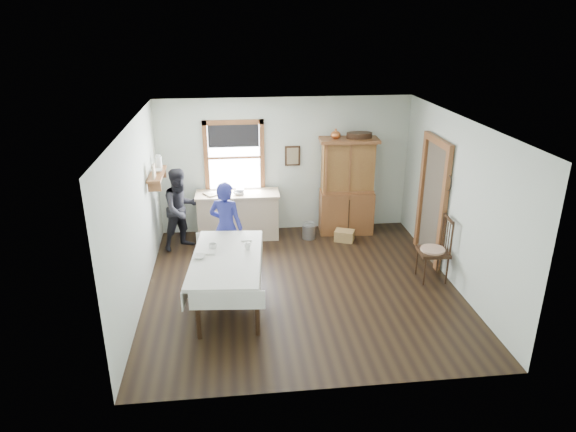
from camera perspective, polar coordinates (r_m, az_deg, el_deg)
The scene contains 20 objects.
room at distance 7.94m, azimuth 1.58°, elevation 0.76°, with size 5.01×5.01×2.70m.
window at distance 10.13m, azimuth -6.01°, elevation 6.92°, with size 1.18×0.07×1.48m.
doorway at distance 9.41m, azimuth 15.82°, elevation 2.08°, with size 0.09×1.14×2.22m.
wall_shelf at distance 9.35m, azimuth -14.35°, elevation 4.75°, with size 0.24×1.00×0.44m.
framed_picture at distance 10.22m, azimuth 0.51°, elevation 6.69°, with size 0.30×0.04×0.40m, color #352112.
rug_beater at distance 8.76m, azimuth 17.46°, elevation 4.32°, with size 0.27×0.27×0.01m, color black.
work_counter at distance 10.19m, azimuth -5.55°, elevation 0.11°, with size 1.62×0.61×0.93m, color tan.
china_hutch at distance 10.28m, azimuth 6.59°, elevation 3.27°, with size 1.14×0.54×1.94m, color brown.
dining_table at distance 7.89m, azimuth -6.74°, elevation -7.12°, with size 1.05×2.00×0.80m, color silver.
spindle_chair at distance 8.80m, azimuth 15.86°, elevation -3.53°, with size 0.51×0.51×1.11m, color #352112.
pail at distance 10.20m, azimuth 2.33°, elevation -1.74°, with size 0.26×0.26×0.28m, color gray.
wicker_basket at distance 10.15m, azimuth 6.29°, elevation -2.18°, with size 0.37×0.26×0.22m, color tan.
woman_blue at distance 8.76m, azimuth -6.86°, elevation -1.61°, with size 0.54×0.36×1.49m, color navy.
figure_dark at distance 9.78m, azimuth -11.76°, elevation 0.44°, with size 0.70×0.55×1.44m, color black.
table_cup_a at distance 7.94m, azimuth -8.36°, elevation -3.37°, with size 0.12×0.12×0.10m, color silver.
table_cup_b at distance 7.88m, azimuth -4.52°, elevation -3.39°, with size 0.11×0.11×0.10m, color silver.
table_bowl at distance 7.70m, azimuth -9.81°, elevation -4.46°, with size 0.20×0.20×0.05m, color silver.
counter_book at distance 9.93m, azimuth -9.12°, elevation 2.28°, with size 0.18×0.24×0.02m, color #7C6E53.
counter_bowl at distance 9.93m, azimuth -5.57°, elevation 2.56°, with size 0.20×0.20×0.06m, color silver.
shelf_bowl at distance 9.35m, azimuth -14.36°, elevation 4.91°, with size 0.22×0.22×0.05m, color silver.
Camera 1 is at (-1.05, -7.35, 4.15)m, focal length 32.00 mm.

